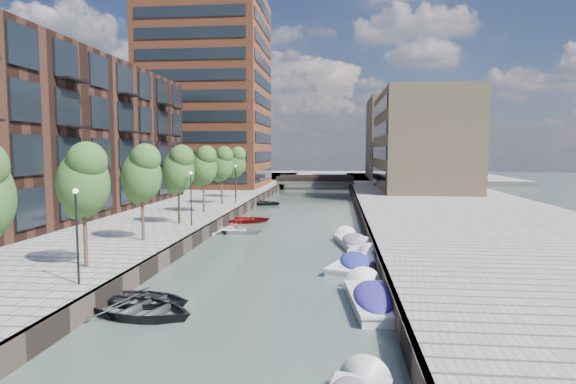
% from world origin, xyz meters
% --- Properties ---
extents(water, '(300.00, 300.00, 0.00)m').
position_xyz_m(water, '(0.00, 40.00, 0.00)').
color(water, '#38473F').
rests_on(water, ground).
extents(quay_right, '(20.00, 140.00, 1.00)m').
position_xyz_m(quay_right, '(16.00, 40.00, 0.50)').
color(quay_right, gray).
rests_on(quay_right, ground).
extents(quay_wall_left, '(0.25, 140.00, 1.00)m').
position_xyz_m(quay_wall_left, '(-6.10, 40.00, 0.50)').
color(quay_wall_left, '#332823').
rests_on(quay_wall_left, ground).
extents(quay_wall_right, '(0.25, 140.00, 1.00)m').
position_xyz_m(quay_wall_right, '(6.10, 40.00, 0.50)').
color(quay_wall_right, '#332823').
rests_on(quay_wall_right, ground).
extents(far_closure, '(80.00, 40.00, 1.00)m').
position_xyz_m(far_closure, '(0.00, 100.00, 0.50)').
color(far_closure, gray).
rests_on(far_closure, ground).
extents(apartment_block, '(8.00, 38.00, 14.00)m').
position_xyz_m(apartment_block, '(-20.00, 30.00, 8.00)').
color(apartment_block, black).
rests_on(apartment_block, quay_left).
extents(tower, '(18.00, 18.00, 30.00)m').
position_xyz_m(tower, '(-17.00, 65.00, 16.00)').
color(tower, brown).
rests_on(tower, quay_left).
extents(tan_block_near, '(12.00, 25.00, 14.00)m').
position_xyz_m(tan_block_near, '(16.00, 62.00, 8.00)').
color(tan_block_near, '#97805D').
rests_on(tan_block_near, quay_right).
extents(tan_block_far, '(12.00, 20.00, 16.00)m').
position_xyz_m(tan_block_far, '(16.00, 88.00, 9.00)').
color(tan_block_far, '#97805D').
rests_on(tan_block_far, quay_right).
extents(bridge, '(13.00, 6.00, 1.30)m').
position_xyz_m(bridge, '(0.00, 72.00, 1.39)').
color(bridge, gray).
rests_on(bridge, ground).
extents(tree_1, '(2.50, 2.50, 5.95)m').
position_xyz_m(tree_1, '(-8.50, 11.00, 5.31)').
color(tree_1, '#382619').
rests_on(tree_1, quay_left).
extents(tree_2, '(2.50, 2.50, 5.95)m').
position_xyz_m(tree_2, '(-8.50, 18.00, 5.31)').
color(tree_2, '#382619').
rests_on(tree_2, quay_left).
extents(tree_3, '(2.50, 2.50, 5.95)m').
position_xyz_m(tree_3, '(-8.50, 25.00, 5.31)').
color(tree_3, '#382619').
rests_on(tree_3, quay_left).
extents(tree_4, '(2.50, 2.50, 5.95)m').
position_xyz_m(tree_4, '(-8.50, 32.00, 5.31)').
color(tree_4, '#382619').
rests_on(tree_4, quay_left).
extents(tree_5, '(2.50, 2.50, 5.95)m').
position_xyz_m(tree_5, '(-8.50, 39.00, 5.31)').
color(tree_5, '#382619').
rests_on(tree_5, quay_left).
extents(tree_6, '(2.50, 2.50, 5.95)m').
position_xyz_m(tree_6, '(-8.50, 46.00, 5.31)').
color(tree_6, '#382619').
rests_on(tree_6, quay_left).
extents(lamp_0, '(0.24, 0.24, 4.12)m').
position_xyz_m(lamp_0, '(-7.20, 8.00, 3.51)').
color(lamp_0, black).
rests_on(lamp_0, quay_left).
extents(lamp_1, '(0.24, 0.24, 4.12)m').
position_xyz_m(lamp_1, '(-7.20, 24.00, 3.51)').
color(lamp_1, black).
rests_on(lamp_1, quay_left).
extents(lamp_2, '(0.24, 0.24, 4.12)m').
position_xyz_m(lamp_2, '(-7.20, 40.00, 3.51)').
color(lamp_2, black).
rests_on(lamp_2, quay_left).
extents(sloop_0, '(5.85, 4.90, 1.04)m').
position_xyz_m(sloop_0, '(-4.23, 7.24, 0.00)').
color(sloop_0, '#232426').
rests_on(sloop_0, ground).
extents(sloop_1, '(4.57, 3.49, 0.88)m').
position_xyz_m(sloop_1, '(-4.65, 8.65, 0.00)').
color(sloop_1, '#242427').
rests_on(sloop_1, ground).
extents(sloop_2, '(5.54, 4.58, 1.00)m').
position_xyz_m(sloop_2, '(-4.82, 32.53, 0.00)').
color(sloop_2, maroon).
rests_on(sloop_2, ground).
extents(sloop_3, '(5.12, 3.97, 0.97)m').
position_xyz_m(sloop_3, '(-4.54, 26.67, 0.00)').
color(sloop_3, silver).
rests_on(sloop_3, ground).
extents(sloop_4, '(5.44, 4.43, 0.99)m').
position_xyz_m(sloop_4, '(-5.40, 46.96, 0.00)').
color(sloop_4, black).
rests_on(sloop_4, ground).
extents(motorboat_0, '(2.53, 5.82, 1.88)m').
position_xyz_m(motorboat_0, '(5.34, 9.73, 0.23)').
color(motorboat_0, silver).
rests_on(motorboat_0, ground).
extents(motorboat_2, '(2.27, 5.30, 1.72)m').
position_xyz_m(motorboat_2, '(5.39, 19.07, 0.10)').
color(motorboat_2, '#B3B3B1').
rests_on(motorboat_2, ground).
extents(motorboat_3, '(3.59, 5.66, 1.79)m').
position_xyz_m(motorboat_3, '(5.00, 16.36, 0.22)').
color(motorboat_3, white).
rests_on(motorboat_3, ground).
extents(motorboat_4, '(2.98, 5.73, 1.82)m').
position_xyz_m(motorboat_4, '(4.91, 22.81, 0.22)').
color(motorboat_4, silver).
rests_on(motorboat_4, ground).
extents(car, '(2.78, 4.41, 1.40)m').
position_xyz_m(car, '(10.79, 66.43, 1.70)').
color(car, '#BBBEC0').
rests_on(car, quay_right).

